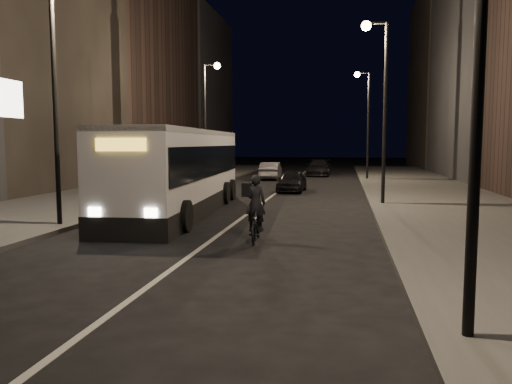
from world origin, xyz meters
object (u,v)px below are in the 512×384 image
at_px(car_mid, 271,171).
at_px(car_far, 319,168).
at_px(cyclist_on_bicycle, 256,219).
at_px(streetlight_left_near, 61,67).
at_px(streetlight_right_far, 365,110).
at_px(streetlight_left_far, 208,106).
at_px(car_near, 292,181).
at_px(city_bus, 180,168).
at_px(streetlight_right_mid, 379,87).

distance_m(car_mid, car_far, 6.37).
bearing_deg(cyclist_on_bicycle, streetlight_left_near, 167.53).
relative_size(streetlight_right_far, cyclist_on_bicycle, 4.12).
bearing_deg(streetlight_left_far, cyclist_on_bicycle, -70.74).
xyz_separation_m(car_near, car_far, (0.85, 14.91, 0.08)).
distance_m(streetlight_left_far, car_far, 13.91).
relative_size(car_near, car_far, 0.76).
relative_size(city_bus, cyclist_on_bicycle, 6.46).
bearing_deg(city_bus, streetlight_right_mid, 20.58).
xyz_separation_m(streetlight_left_near, car_mid, (3.45, 23.80, -4.68)).
xyz_separation_m(car_near, car_mid, (-2.68, 9.60, 0.05)).
xyz_separation_m(streetlight_right_mid, streetlight_left_near, (-10.66, -8.00, 0.00)).
relative_size(streetlight_right_far, streetlight_left_near, 1.00).
height_order(streetlight_right_far, streetlight_left_far, same).
bearing_deg(car_far, city_bus, -99.80).
bearing_deg(streetlight_right_mid, streetlight_left_near, -143.12).
relative_size(streetlight_left_far, city_bus, 0.64).
distance_m(streetlight_left_far, city_bus, 14.32).
bearing_deg(streetlight_left_far, car_near, -31.81).
distance_m(car_near, car_far, 14.93).
relative_size(cyclist_on_bicycle, car_mid, 0.47).
bearing_deg(streetlight_right_mid, city_bus, -155.87).
height_order(streetlight_right_mid, streetlight_left_near, same).
relative_size(streetlight_right_far, streetlight_left_far, 1.00).
bearing_deg(car_near, streetlight_right_mid, -51.85).
bearing_deg(streetlight_right_far, car_far, 125.82).
bearing_deg(city_bus, cyclist_on_bicycle, -56.26).
relative_size(city_bus, car_near, 3.41).
height_order(streetlight_left_far, city_bus, streetlight_left_far).
bearing_deg(city_bus, car_near, 66.32).
bearing_deg(car_near, car_far, 88.71).
xyz_separation_m(city_bus, car_near, (3.61, 9.84, -1.21)).
height_order(streetlight_right_far, car_far, streetlight_right_far).
relative_size(streetlight_right_far, car_far, 1.65).
bearing_deg(city_bus, streetlight_left_far, 96.93).
bearing_deg(car_far, car_near, -92.84).
relative_size(streetlight_left_near, car_mid, 1.95).
xyz_separation_m(streetlight_left_far, cyclist_on_bicycle, (6.67, -19.09, -4.70)).
bearing_deg(car_near, cyclist_on_bicycle, -86.01).
bearing_deg(cyclist_on_bicycle, streetlight_right_far, 77.80).
height_order(streetlight_left_near, car_mid, streetlight_left_near).
relative_size(car_mid, car_far, 0.84).
bearing_deg(cyclist_on_bicycle, car_far, 86.26).
bearing_deg(cyclist_on_bicycle, car_near, 88.86).
relative_size(streetlight_right_mid, car_far, 1.65).
distance_m(streetlight_left_near, car_far, 30.29).
height_order(streetlight_left_near, streetlight_left_far, same).
xyz_separation_m(streetlight_right_mid, cyclist_on_bicycle, (-3.99, -9.09, -4.70)).
bearing_deg(streetlight_right_far, streetlight_left_far, -150.64).
xyz_separation_m(streetlight_right_far, car_mid, (-7.21, -0.20, -4.68)).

